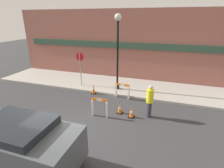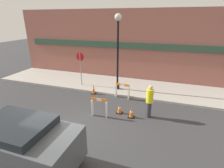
# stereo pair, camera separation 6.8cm
# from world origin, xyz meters

# --- Properties ---
(ground_plane) EXTENTS (60.00, 60.00, 0.00)m
(ground_plane) POSITION_xyz_m (0.00, 0.00, 0.00)
(ground_plane) COLOR #38383A
(sidewalk_slab) EXTENTS (18.00, 3.53, 0.13)m
(sidewalk_slab) POSITION_xyz_m (0.00, 6.26, 0.07)
(sidewalk_slab) COLOR #ADA89E
(sidewalk_slab) RESTS_ON ground_plane
(storefront_facade) EXTENTS (18.00, 0.22, 5.50)m
(storefront_facade) POSITION_xyz_m (0.00, 8.10, 2.75)
(storefront_facade) COLOR #93564C
(storefront_facade) RESTS_ON ground_plane
(streetlamp_post) EXTENTS (0.44, 0.44, 4.96)m
(streetlamp_post) POSITION_xyz_m (0.75, 5.47, 3.33)
(streetlamp_post) COLOR black
(streetlamp_post) RESTS_ON sidewalk_slab
(stop_sign) EXTENTS (0.60, 0.06, 2.42)m
(stop_sign) POSITION_xyz_m (-2.00, 5.35, 1.75)
(stop_sign) COLOR gray
(stop_sign) RESTS_ON sidewalk_slab
(barricade_0) EXTENTS (0.94, 0.28, 0.99)m
(barricade_0) POSITION_xyz_m (1.42, 4.35, 0.54)
(barricade_0) COLOR white
(barricade_0) RESTS_ON ground_plane
(barricade_1) EXTENTS (0.84, 0.16, 1.04)m
(barricade_1) POSITION_xyz_m (0.88, 1.81, 0.56)
(barricade_1) COLOR white
(barricade_1) RESTS_ON ground_plane
(traffic_cone_0) EXTENTS (0.30, 0.30, 0.68)m
(traffic_cone_0) POSITION_xyz_m (-0.61, 4.40, 0.33)
(traffic_cone_0) COLOR black
(traffic_cone_0) RESTS_ON ground_plane
(traffic_cone_1) EXTENTS (0.30, 0.30, 0.52)m
(traffic_cone_1) POSITION_xyz_m (1.77, 2.47, 0.25)
(traffic_cone_1) COLOR black
(traffic_cone_1) RESTS_ON ground_plane
(traffic_cone_2) EXTENTS (0.30, 0.30, 0.54)m
(traffic_cone_2) POSITION_xyz_m (2.47, 2.25, 0.26)
(traffic_cone_2) COLOR black
(traffic_cone_2) RESTS_ON ground_plane
(person_worker) EXTENTS (0.45, 0.45, 1.76)m
(person_worker) POSITION_xyz_m (3.30, 2.57, 0.95)
(person_worker) COLOR #33333D
(person_worker) RESTS_ON ground_plane
(parked_car_1) EXTENTS (4.16, 2.01, 1.74)m
(parked_car_1) POSITION_xyz_m (-0.46, -2.00, 0.98)
(parked_car_1) COLOR #4C5156
(parked_car_1) RESTS_ON ground_plane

